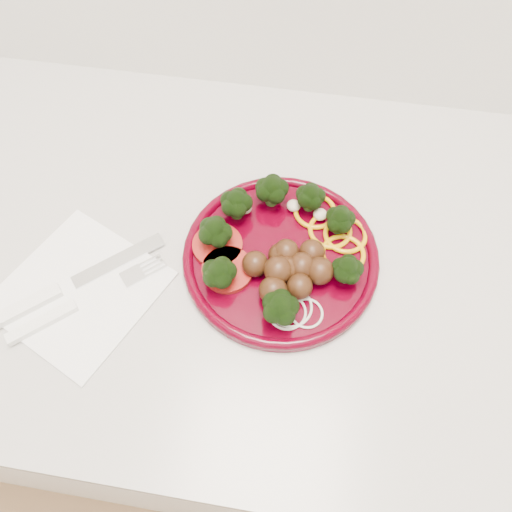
# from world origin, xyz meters

# --- Properties ---
(counter) EXTENTS (2.40, 0.60, 0.90)m
(counter) POSITION_xyz_m (0.00, 1.70, 0.45)
(counter) COLOR silver
(counter) RESTS_ON ground
(plate) EXTENTS (0.25, 0.25, 0.06)m
(plate) POSITION_xyz_m (0.18, 1.69, 0.92)
(plate) COLOR #3F000E
(plate) RESTS_ON counter
(napkin) EXTENTS (0.23, 0.23, 0.00)m
(napkin) POSITION_xyz_m (-0.06, 1.61, 0.90)
(napkin) COLOR white
(napkin) RESTS_ON counter
(knife) EXTENTS (0.18, 0.17, 0.01)m
(knife) POSITION_xyz_m (-0.09, 1.60, 0.91)
(knife) COLOR silver
(knife) RESTS_ON napkin
(fork) EXTENTS (0.16, 0.15, 0.01)m
(fork) POSITION_xyz_m (-0.07, 1.57, 0.91)
(fork) COLOR white
(fork) RESTS_ON napkin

